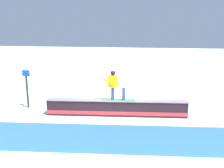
{
  "coord_description": "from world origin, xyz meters",
  "views": [
    {
      "loc": [
        -2.16,
        9.65,
        3.59
      ],
      "look_at": [
        -0.04,
        0.99,
        1.69
      ],
      "focal_mm": 36.41,
      "sensor_mm": 36.0,
      "label": 1
    }
  ],
  "objects": [
    {
      "name": "safety_fence",
      "position": [
        0.0,
        3.52,
        0.48
      ],
      "size": [
        12.36,
        2.26,
        0.96
      ],
      "primitive_type": "cube",
      "rotation": [
        0.0,
        0.0,
        0.18
      ],
      "color": "#3B79E7",
      "rests_on": "ground_plane"
    },
    {
      "name": "trail_marker",
      "position": [
        4.61,
        -0.09,
        1.03
      ],
      "size": [
        0.4,
        0.1,
        1.93
      ],
      "color": "#262628",
      "rests_on": "ground_plane"
    },
    {
      "name": "grind_box",
      "position": [
        0.0,
        0.0,
        0.34
      ],
      "size": [
        6.33,
        1.57,
        0.75
      ],
      "color": "black",
      "rests_on": "ground_plane"
    },
    {
      "name": "ground_plane",
      "position": [
        0.0,
        0.0,
        0.0
      ],
      "size": [
        120.0,
        120.0,
        0.0
      ],
      "primitive_type": "plane",
      "color": "white"
    },
    {
      "name": "snowboarder",
      "position": [
        0.09,
        0.0,
        1.46
      ],
      "size": [
        1.57,
        0.51,
        1.34
      ],
      "color": "green",
      "rests_on": "grind_box"
    }
  ]
}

